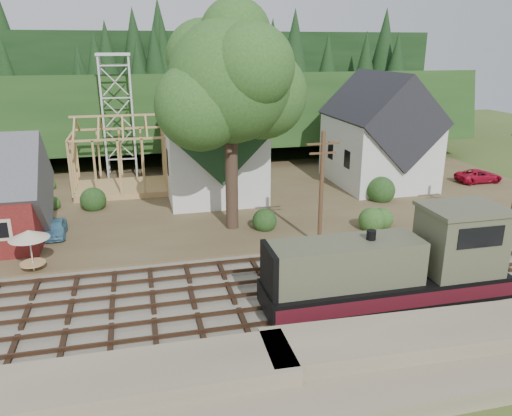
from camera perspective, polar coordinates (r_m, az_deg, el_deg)
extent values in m
plane|color=#384C1E|center=(27.72, -2.79, -10.11)|extent=(140.00, 140.00, 0.00)
cube|color=#7F7259|center=(20.78, 2.00, -20.94)|extent=(64.00, 5.00, 1.60)
cube|color=#726B5B|center=(27.68, -2.80, -9.97)|extent=(64.00, 11.00, 0.16)
cube|color=brown|center=(44.20, -7.26, 0.90)|extent=(64.00, 26.00, 0.30)
cube|color=#1E3F19|center=(67.46, -9.67, 6.63)|extent=(70.00, 28.96, 12.74)
cube|color=black|center=(83.18, -10.53, 8.71)|extent=(80.00, 20.00, 12.00)
cube|color=silver|center=(45.52, -5.21, 5.84)|extent=(8.00, 12.00, 6.40)
cube|color=#1B3D1F|center=(44.95, -5.32, 9.83)|extent=(8.40, 12.96, 8.40)
cube|color=silver|center=(38.82, -4.06, 11.54)|extent=(2.40, 2.40, 4.00)
cone|color=#1B3D1F|center=(38.59, -4.17, 16.42)|extent=(5.37, 5.37, 2.60)
cube|color=silver|center=(49.48, 13.73, 6.38)|extent=(8.00, 10.00, 6.40)
cube|color=black|center=(48.96, 14.01, 10.05)|extent=(8.40, 10.80, 8.40)
cube|color=tan|center=(47.72, -15.02, 2.21)|extent=(8.00, 6.00, 0.50)
cube|color=tan|center=(46.42, -15.69, 10.13)|extent=(8.00, 0.18, 0.18)
cube|color=silver|center=(51.16, -17.07, 9.67)|extent=(0.18, 0.18, 12.00)
cube|color=silver|center=(51.08, -13.90, 9.92)|extent=(0.18, 0.18, 12.00)
cube|color=silver|center=(53.93, -16.93, 10.08)|extent=(0.18, 0.18, 12.00)
cube|color=silver|center=(53.85, -13.92, 10.31)|extent=(0.18, 0.18, 12.00)
cube|color=silver|center=(52.05, -16.02, 16.54)|extent=(3.20, 3.20, 0.25)
cylinder|color=#38281E|center=(35.73, -2.81, 3.82)|extent=(0.90, 0.90, 8.00)
sphere|color=#26541F|center=(34.71, -2.98, 14.28)|extent=(8.40, 8.40, 8.40)
sphere|color=#26541F|center=(36.31, 0.72, 12.88)|extent=(6.40, 6.40, 6.40)
sphere|color=#26541F|center=(33.71, -6.43, 11.52)|extent=(6.00, 6.00, 6.00)
cylinder|color=#4C331E|center=(32.68, 7.46, 1.78)|extent=(0.28, 0.28, 8.00)
cube|color=#4C331E|center=(31.94, 7.70, 7.30)|extent=(2.20, 0.12, 0.12)
cube|color=#4C331E|center=(32.06, 7.65, 6.25)|extent=(1.80, 0.12, 0.12)
cube|color=black|center=(27.37, 14.50, -10.28)|extent=(12.80, 2.67, 0.37)
cube|color=black|center=(27.03, 14.62, -8.88)|extent=(12.80, 3.09, 1.17)
cube|color=#4F513B|center=(25.33, 10.21, -6.17)|extent=(7.68, 2.45, 2.24)
cube|color=#4F513B|center=(28.20, 22.30, -3.45)|extent=(3.84, 2.99, 3.41)
cube|color=#4F513B|center=(27.64, 22.73, -0.05)|extent=(4.05, 3.20, 0.21)
cube|color=black|center=(26.83, 24.33, -3.08)|extent=(2.56, 0.06, 1.07)
cube|color=#470F18|center=(25.83, 16.26, -10.36)|extent=(12.80, 0.04, 0.75)
cube|color=#470F18|center=(28.27, 13.14, -7.52)|extent=(12.80, 0.04, 0.75)
cylinder|color=black|center=(25.39, 13.01, -3.30)|extent=(0.47, 0.47, 0.75)
imported|color=#528FB1|center=(37.75, -21.88, -2.16)|extent=(1.44, 3.38, 1.14)
imported|color=#B60E29|center=(53.65, 24.12, 3.38)|extent=(4.57, 2.13, 1.27)
cylinder|color=silver|center=(32.39, -24.29, -4.67)|extent=(0.10, 0.10, 2.30)
cylinder|color=tan|center=(32.64, -24.13, -5.77)|extent=(1.46, 1.46, 0.08)
cone|color=beige|center=(31.99, -24.55, -2.76)|extent=(2.30, 2.30, 0.52)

